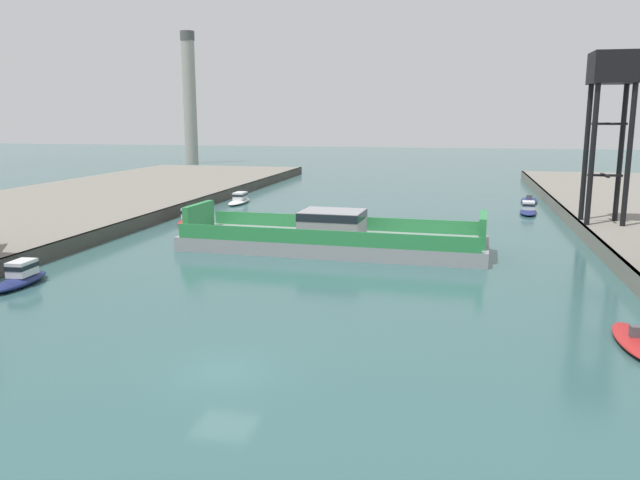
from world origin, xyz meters
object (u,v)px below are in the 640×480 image
object	(u,v)px
moored_boat_mid_left	(20,277)
moored_boat_far_left	(193,217)
moored_boat_near_right	(636,341)
smokestack_distant_a	(190,94)
moored_boat_near_left	(240,199)
moored_boat_mid_right	(528,209)
moored_boat_far_right	(529,200)
crane_tower	(613,86)
chain_ferry	(332,238)

from	to	relation	value
moored_boat_mid_left	moored_boat_far_left	size ratio (longest dim) A/B	0.84
moored_boat_near_right	smokestack_distant_a	distance (m)	125.94
moored_boat_near_left	moored_boat_mid_right	world-z (taller)	moored_boat_mid_right
moored_boat_far_right	crane_tower	xyz separation A→B (m)	(3.68, -22.62, 12.58)
moored_boat_near_right	crane_tower	distance (m)	31.08
chain_ferry	moored_boat_far_right	world-z (taller)	chain_ferry
chain_ferry	moored_boat_far_left	size ratio (longest dim) A/B	3.94
smokestack_distant_a	moored_boat_mid_left	bearing A→B (deg)	-71.66
chain_ferry	moored_boat_far_right	bearing A→B (deg)	61.59
chain_ferry	moored_boat_mid_right	size ratio (longest dim) A/B	4.71
moored_boat_far_left	moored_boat_far_right	size ratio (longest dim) A/B	0.89
moored_boat_mid_left	moored_boat_mid_right	bearing A→B (deg)	48.20
moored_boat_far_right	moored_boat_mid_left	bearing A→B (deg)	-126.08
moored_boat_near_right	moored_boat_mid_left	world-z (taller)	moored_boat_mid_left
chain_ferry	moored_boat_mid_right	bearing A→B (deg)	53.93
moored_boat_mid_left	moored_boat_far_left	xyz separation A→B (m)	(0.64, 24.55, 0.02)
moored_boat_mid_right	moored_boat_far_left	size ratio (longest dim) A/B	0.84
moored_boat_mid_right	smokestack_distant_a	distance (m)	94.22
moored_boat_mid_right	moored_boat_far_left	distance (m)	35.57
moored_boat_mid_right	crane_tower	distance (m)	18.21
crane_tower	moored_boat_mid_right	bearing A→B (deg)	110.77
chain_ferry	moored_boat_near_right	size ratio (longest dim) A/B	4.44
moored_boat_mid_right	smokestack_distant_a	bearing A→B (deg)	136.47
moored_boat_far_left	smokestack_distant_a	distance (m)	85.83
chain_ferry	moored_boat_near_left	bearing A→B (deg)	123.87
moored_boat_mid_right	moored_boat_far_right	world-z (taller)	moored_boat_mid_right
moored_boat_near_left	moored_boat_mid_right	distance (m)	33.47
moored_boat_far_right	smokestack_distant_a	bearing A→B (deg)	141.76
moored_boat_mid_left	moored_boat_far_right	xyz separation A→B (m)	(34.79, 47.74, -0.35)
moored_boat_mid_left	moored_boat_far_right	bearing A→B (deg)	53.92
moored_boat_mid_left	moored_boat_mid_right	distance (m)	50.56
chain_ferry	crane_tower	distance (m)	26.89
moored_boat_near_right	smokestack_distant_a	size ratio (longest dim) A/B	0.19
chain_ferry	smokestack_distant_a	world-z (taller)	smokestack_distant_a
moored_boat_far_left	smokestack_distant_a	bearing A→B (deg)	114.01
moored_boat_near_right	crane_tower	size ratio (longest dim) A/B	0.38
moored_boat_near_right	moored_boat_far_right	world-z (taller)	moored_boat_near_right
moored_boat_near_left	moored_boat_mid_left	distance (m)	39.08
moored_boat_far_left	moored_boat_far_right	distance (m)	41.28
moored_boat_near_left	moored_boat_far_right	world-z (taller)	moored_boat_near_left
moored_boat_far_right	crane_tower	bearing A→B (deg)	-80.76
moored_boat_far_right	crane_tower	distance (m)	26.14
moored_boat_mid_right	smokestack_distant_a	world-z (taller)	smokestack_distant_a
moored_boat_near_left	moored_boat_far_left	size ratio (longest dim) A/B	1.03
smokestack_distant_a	chain_ferry	bearing A→B (deg)	-59.94
moored_boat_near_left	smokestack_distant_a	xyz separation A→B (m)	(-34.00, 62.67, 15.04)
crane_tower	smokestack_distant_a	xyz separation A→B (m)	(-72.20, 76.63, 2.74)
moored_boat_near_left	moored_boat_mid_right	xyz separation A→B (m)	(33.44, -1.39, 0.01)
moored_boat_far_left	smokestack_distant_a	size ratio (longest dim) A/B	0.21
moored_boat_near_left	moored_boat_mid_left	world-z (taller)	moored_boat_mid_left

